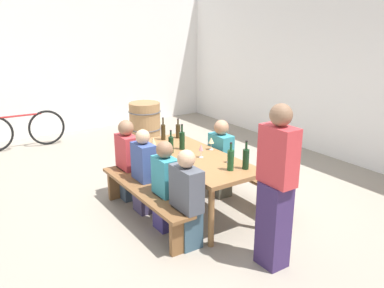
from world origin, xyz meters
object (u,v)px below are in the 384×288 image
object	(u,v)px
wine_bottle_0	(246,159)
seated_guest_near_2	(165,188)
wine_bottle_2	(178,131)
wine_glass_0	(201,148)
seated_guest_near_1	(144,173)
seated_guest_far_0	(221,160)
wine_glass_2	(153,141)
wine_glass_4	(229,153)
seated_guest_near_3	(186,202)
standing_host	(276,190)
seated_guest_near_0	(128,161)
wine_bottle_4	(182,140)
parked_bicycle_0	(20,130)
wine_bottle_1	(231,160)
wine_bottle_3	(171,144)
wine_glass_3	(211,141)
bench_near	(144,196)
bench_far	(234,172)
wine_bottle_5	(163,132)
wine_barrel	(145,120)
wine_glass_1	(180,155)
tasting_table	(192,161)

from	to	relation	value
wine_bottle_0	seated_guest_near_2	xyz separation A→B (m)	(-0.48, -0.81, -0.35)
wine_bottle_2	wine_glass_0	bearing A→B (deg)	-13.48
seated_guest_near_1	seated_guest_far_0	size ratio (longest dim) A/B	1.00
wine_glass_2	wine_glass_4	world-z (taller)	wine_glass_4
seated_guest_near_3	standing_host	world-z (taller)	standing_host
wine_glass_4	seated_guest_near_0	bearing A→B (deg)	-147.89
wine_bottle_4	parked_bicycle_0	distance (m)	4.00
wine_bottle_1	seated_guest_near_1	xyz separation A→B (m)	(-0.97, -0.64, -0.35)
wine_bottle_3	seated_guest_near_3	world-z (taller)	seated_guest_near_3
wine_bottle_2	wine_bottle_0	bearing A→B (deg)	-0.52
wine_glass_0	seated_guest_near_2	world-z (taller)	seated_guest_near_2
wine_bottle_1	wine_glass_3	world-z (taller)	wine_bottle_1
bench_near	parked_bicycle_0	distance (m)	4.05
wine_glass_0	bench_far	bearing A→B (deg)	101.74
wine_bottle_3	seated_guest_near_1	xyz separation A→B (m)	(-0.03, -0.39, -0.34)
standing_host	wine_bottle_5	bearing A→B (deg)	-1.71
wine_bottle_4	wine_glass_0	xyz separation A→B (m)	(0.41, 0.02, -0.00)
wine_bottle_2	standing_host	distance (m)	2.32
wine_bottle_2	standing_host	size ratio (longest dim) A/B	0.17
wine_bottle_5	wine_glass_4	distance (m)	1.30
seated_guest_near_3	wine_bottle_3	bearing A→B (deg)	68.13
seated_guest_far_0	wine_barrel	bearing A→B (deg)	-98.58
seated_guest_near_1	seated_guest_near_2	world-z (taller)	seated_guest_near_1
bench_near	bench_far	distance (m)	1.43
wine_bottle_0	seated_guest_near_3	xyz separation A→B (m)	(-0.03, -0.81, -0.35)
wine_barrel	wine_bottle_1	bearing A→B (deg)	-13.54
wine_glass_1	wine_glass_2	world-z (taller)	wine_glass_2
wine_bottle_5	seated_guest_near_1	world-z (taller)	seated_guest_near_1
seated_guest_near_0	wine_glass_1	bearing A→B (deg)	-74.58
wine_glass_2	wine_bottle_4	bearing A→B (deg)	54.92
wine_bottle_1	wine_bottle_4	world-z (taller)	wine_bottle_4
seated_guest_near_2	wine_glass_4	bearing A→B (deg)	-14.61
seated_guest_near_1	wine_glass_2	bearing A→B (deg)	40.43
bench_near	seated_guest_near_0	world-z (taller)	seated_guest_near_0
wine_glass_2	wine_glass_4	bearing A→B (deg)	27.68
wine_bottle_0	bench_near	bearing A→B (deg)	-128.40
wine_glass_0	tasting_table	bearing A→B (deg)	-161.81
wine_glass_2	wine_bottle_3	bearing A→B (deg)	24.94
seated_guest_far_0	parked_bicycle_0	size ratio (longest dim) A/B	0.67
wine_glass_4	standing_host	distance (m)	1.08
wine_bottle_3	seated_guest_near_2	world-z (taller)	seated_guest_near_2
wine_bottle_1	standing_host	bearing A→B (deg)	-7.26
bench_near	bench_far	bearing A→B (deg)	90.00
wine_bottle_0	wine_barrel	bearing A→B (deg)	168.97
wine_bottle_1	wine_bottle_4	size ratio (longest dim) A/B	0.96
wine_bottle_0	seated_guest_near_1	distance (m)	1.36
wine_bottle_0	parked_bicycle_0	distance (m)	5.04
tasting_table	seated_guest_near_2	distance (m)	0.64
seated_guest_near_1	bench_near	bearing A→B (deg)	-119.06
bench_far	wine_glass_3	distance (m)	0.64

